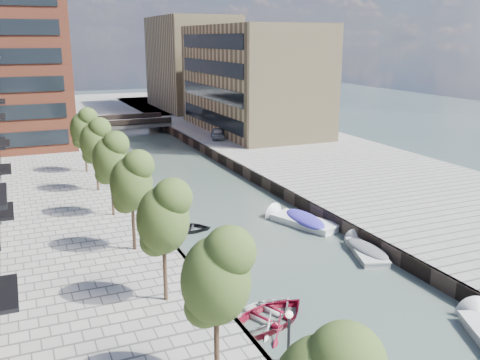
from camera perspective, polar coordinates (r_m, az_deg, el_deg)
water at (r=49.22m, az=-5.16°, el=-0.84°), size 300.00×300.00×0.00m
quay_right at (r=55.93m, az=10.60°, el=1.41°), size 20.00×140.00×1.00m
quay_wall_left at (r=47.65m, az=-12.16°, el=-1.03°), size 0.25×140.00×1.00m
quay_wall_right at (r=51.22m, az=1.32°, el=0.42°), size 0.25×140.00×1.00m
far_closure at (r=106.89m, az=-15.33°, el=7.49°), size 80.00×40.00×1.00m
tan_block_near at (r=73.91m, az=1.29°, el=10.78°), size 12.00×25.00×14.00m
tan_block_far at (r=98.08m, az=-5.14°, el=12.33°), size 12.00×20.00×16.00m
bridge at (r=79.37m, az=-12.44°, el=5.92°), size 13.00×6.00×1.30m
tree_1 at (r=18.96m, az=-2.60°, el=-10.03°), size 2.50×2.50×5.95m
tree_2 at (r=25.18m, az=-8.23°, el=-3.75°), size 2.50×2.50×5.95m
tree_3 at (r=31.73m, az=-11.54°, el=0.01°), size 2.50×2.50×5.95m
tree_4 at (r=38.44m, az=-13.71°, el=2.48°), size 2.50×2.50×5.95m
tree_5 at (r=45.24m, az=-15.23°, el=4.20°), size 2.50×2.50×5.95m
tree_6 at (r=52.09m, az=-16.36°, el=5.47°), size 2.50×2.50×5.95m
lamp_0 at (r=17.91m, az=5.16°, el=-18.26°), size 0.24×0.24×4.12m
lamp_1 at (r=31.57m, az=-8.69°, el=-3.33°), size 0.24×0.24×4.12m
lamp_2 at (r=46.74m, az=-13.69°, el=2.39°), size 0.24×0.24×4.12m
sloop_2 at (r=26.76m, az=3.27°, el=-14.91°), size 5.65×4.94×0.98m
sloop_3 at (r=27.03m, az=2.33°, el=-14.58°), size 5.32×4.68×0.91m
sloop_4 at (r=38.49m, az=-6.13°, el=-5.40°), size 4.90×4.29×0.85m
motorboat_3 at (r=39.85m, az=6.32°, el=-4.34°), size 3.91×6.00×1.89m
motorboat_4 at (r=35.40m, az=13.15°, el=-7.24°), size 3.04×4.99×1.58m
car at (r=67.82m, az=-2.40°, el=5.00°), size 2.59×4.17×1.32m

